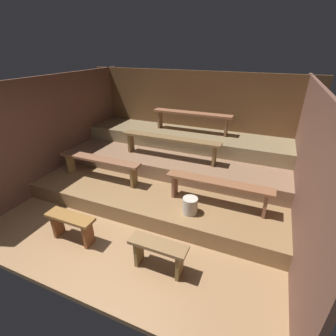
{
  "coord_description": "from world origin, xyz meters",
  "views": [
    {
      "loc": [
        1.82,
        -1.79,
        2.8
      ],
      "look_at": [
        0.15,
        2.16,
        0.66
      ],
      "focal_mm": 26.33,
      "sensor_mm": 36.0,
      "label": 1
    }
  ],
  "objects_px": {
    "bench_floor_left": "(71,223)",
    "bench_middle_center": "(170,141)",
    "bench_lower_left": "(100,162)",
    "pail_lower": "(190,206)",
    "bench_floor_right": "(158,251)",
    "bench_upper_center": "(192,116)",
    "bench_lower_right": "(218,186)"
  },
  "relations": [
    {
      "from": "bench_lower_right",
      "to": "bench_floor_right",
      "type": "bearing_deg",
      "value": -108.28
    },
    {
      "from": "bench_floor_left",
      "to": "bench_middle_center",
      "type": "xyz_separation_m",
      "value": [
        0.7,
        2.32,
        0.66
      ]
    },
    {
      "from": "bench_lower_left",
      "to": "pail_lower",
      "type": "bearing_deg",
      "value": -11.02
    },
    {
      "from": "bench_floor_right",
      "to": "bench_lower_left",
      "type": "xyz_separation_m",
      "value": [
        -1.96,
        1.41,
        0.35
      ]
    },
    {
      "from": "bench_floor_right",
      "to": "bench_lower_right",
      "type": "xyz_separation_m",
      "value": [
        0.46,
        1.41,
        0.35
      ]
    },
    {
      "from": "bench_lower_left",
      "to": "bench_middle_center",
      "type": "bearing_deg",
      "value": 38.25
    },
    {
      "from": "bench_floor_left",
      "to": "bench_lower_right",
      "type": "distance_m",
      "value": 2.43
    },
    {
      "from": "bench_upper_center",
      "to": "pail_lower",
      "type": "distance_m",
      "value": 2.61
    },
    {
      "from": "bench_floor_left",
      "to": "bench_middle_center",
      "type": "height_order",
      "value": "bench_middle_center"
    },
    {
      "from": "bench_upper_center",
      "to": "pail_lower",
      "type": "bearing_deg",
      "value": -72.0
    },
    {
      "from": "bench_lower_left",
      "to": "bench_lower_right",
      "type": "relative_size",
      "value": 1.0
    },
    {
      "from": "pail_lower",
      "to": "bench_lower_right",
      "type": "bearing_deg",
      "value": 48.79
    },
    {
      "from": "bench_lower_left",
      "to": "bench_upper_center",
      "type": "xyz_separation_m",
      "value": [
        1.3,
        1.95,
        0.61
      ]
    },
    {
      "from": "bench_lower_left",
      "to": "bench_lower_right",
      "type": "bearing_deg",
      "value": 0.0
    },
    {
      "from": "bench_floor_right",
      "to": "pail_lower",
      "type": "bearing_deg",
      "value": 83.63
    },
    {
      "from": "bench_middle_center",
      "to": "bench_floor_right",
      "type": "bearing_deg",
      "value": -71.22
    },
    {
      "from": "bench_floor_right",
      "to": "bench_upper_center",
      "type": "height_order",
      "value": "bench_upper_center"
    },
    {
      "from": "bench_floor_left",
      "to": "bench_upper_center",
      "type": "bearing_deg",
      "value": 75.97
    },
    {
      "from": "bench_upper_center",
      "to": "bench_floor_right",
      "type": "bearing_deg",
      "value": -79.0
    },
    {
      "from": "bench_lower_left",
      "to": "bench_middle_center",
      "type": "distance_m",
      "value": 1.52
    },
    {
      "from": "bench_floor_right",
      "to": "bench_upper_center",
      "type": "bearing_deg",
      "value": 101.0
    },
    {
      "from": "bench_floor_left",
      "to": "bench_lower_left",
      "type": "distance_m",
      "value": 1.52
    },
    {
      "from": "bench_floor_right",
      "to": "bench_middle_center",
      "type": "xyz_separation_m",
      "value": [
        -0.79,
        2.32,
        0.66
      ]
    },
    {
      "from": "bench_floor_right",
      "to": "bench_upper_center",
      "type": "xyz_separation_m",
      "value": [
        -0.65,
        3.36,
        0.96
      ]
    },
    {
      "from": "bench_floor_left",
      "to": "pail_lower",
      "type": "xyz_separation_m",
      "value": [
        1.6,
        1.0,
        0.11
      ]
    },
    {
      "from": "bench_floor_left",
      "to": "bench_lower_left",
      "type": "bearing_deg",
      "value": 108.28
    },
    {
      "from": "bench_middle_center",
      "to": "pail_lower",
      "type": "relative_size",
      "value": 7.71
    },
    {
      "from": "pail_lower",
      "to": "bench_floor_right",
      "type": "bearing_deg",
      "value": -96.37
    },
    {
      "from": "bench_middle_center",
      "to": "bench_upper_center",
      "type": "xyz_separation_m",
      "value": [
        0.14,
        1.03,
        0.3
      ]
    },
    {
      "from": "bench_floor_left",
      "to": "bench_middle_center",
      "type": "bearing_deg",
      "value": 73.24
    },
    {
      "from": "bench_lower_right",
      "to": "bench_middle_center",
      "type": "xyz_separation_m",
      "value": [
        -1.25,
        0.92,
        0.31
      ]
    },
    {
      "from": "bench_lower_left",
      "to": "pail_lower",
      "type": "distance_m",
      "value": 2.12
    }
  ]
}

